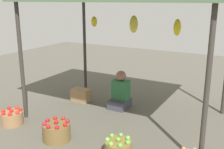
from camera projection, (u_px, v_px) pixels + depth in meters
ground_plane at (126, 115)px, 5.35m from camera, size 14.00×14.00×0.00m
market_stall_structure at (127, 8)px, 4.82m from camera, size 3.55×2.32×2.18m
vendor_person at (120, 94)px, 5.66m from camera, size 0.36×0.44×0.78m
basket_red_tomatoes at (12, 118)px, 4.93m from camera, size 0.39×0.39×0.30m
basket_red_apples at (57, 131)px, 4.37m from camera, size 0.44×0.44×0.34m
basket_green_apples at (118, 147)px, 3.95m from camera, size 0.39×0.39×0.28m
wooden_crate_near_vendor at (81, 95)px, 6.05m from camera, size 0.40×0.25×0.28m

